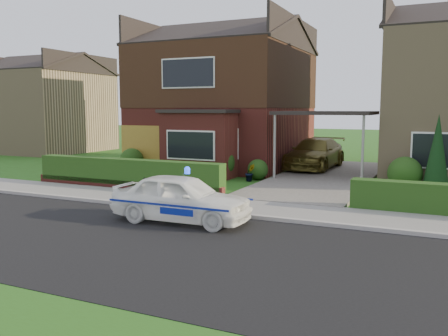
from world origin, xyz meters
The scene contains 21 objects.
ground centered at (0.00, 0.00, 0.00)m, with size 120.00×120.00×0.00m, color #275216.
road centered at (0.00, 0.00, 0.00)m, with size 60.00×6.00×0.02m, color black.
kerb centered at (0.00, 3.05, 0.06)m, with size 60.00×0.16×0.12m, color #9E9993.
sidewalk centered at (0.00, 4.10, 0.05)m, with size 60.00×2.00×0.10m, color slate.
driveway centered at (0.00, 11.00, 0.06)m, with size 3.80×12.00×0.12m, color #666059.
house_left centered at (-5.78, 13.90, 3.81)m, with size 7.50×9.53×7.25m.
carport_link centered at (0.00, 10.95, 2.66)m, with size 3.80×3.00×2.77m.
garage_door centered at (-8.25, 9.96, 1.05)m, with size 2.20×0.10×2.10m, color brown.
dwarf_wall centered at (-5.80, 5.30, 0.18)m, with size 7.70×0.25×0.36m, color maroon.
hedge_left centered at (-5.80, 5.45, 0.00)m, with size 7.50×0.55×0.90m, color black.
shrub_left_far centered at (-8.50, 9.50, 0.54)m, with size 1.08×1.08×1.08m, color black.
shrub_left_mid centered at (-4.00, 9.30, 0.66)m, with size 1.32×1.32×1.32m, color black.
shrub_left_near centered at (-2.40, 9.60, 0.42)m, with size 0.84×0.84×0.84m, color black.
shrub_right_near centered at (3.20, 9.40, 0.60)m, with size 1.20×1.20×1.20m, color black.
conifer_a centered at (4.20, 9.20, 1.30)m, with size 0.90×0.90×2.60m, color black.
neighbour_left centered at (-20.00, 16.00, 2.60)m, with size 6.50×7.00×5.20m, color tan.
police_car centered at (-1.61, 1.98, 0.61)m, with size 3.30×3.63×1.39m.
driveway_car centered at (-1.00, 13.43, 0.81)m, with size 1.92×4.73×1.37m, color brown.
potted_plant_a centered at (-9.00, 8.04, 0.40)m, with size 0.42×0.28×0.79m, color gray.
potted_plant_b centered at (-2.50, 9.00, 0.34)m, with size 0.38×0.31×0.69m, color gray.
potted_plant_c centered at (-4.83, 8.53, 0.33)m, with size 0.37×0.37×0.67m, color gray.
Camera 1 is at (4.29, -8.28, 2.87)m, focal length 38.00 mm.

